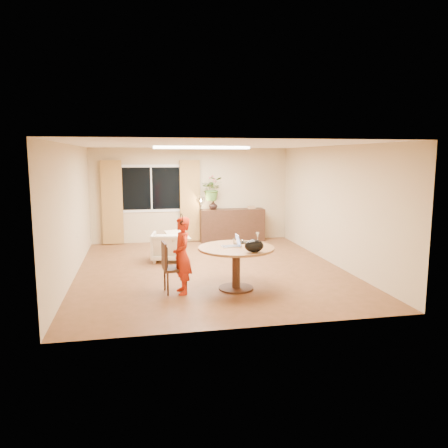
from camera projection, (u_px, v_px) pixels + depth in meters
name	position (u px, v px, depth m)	size (l,w,h in m)	color
floor	(211.00, 269.00, 9.24)	(6.50, 6.50, 0.00)	brown
ceiling	(210.00, 145.00, 8.84)	(6.50, 6.50, 0.00)	white
wall_back	(191.00, 195.00, 12.19)	(5.50, 5.50, 0.00)	tan
wall_left	(72.00, 212.00, 8.51)	(6.50, 6.50, 0.00)	tan
wall_right	(334.00, 206.00, 9.57)	(6.50, 6.50, 0.00)	tan
window	(151.00, 188.00, 11.93)	(1.70, 0.03, 1.30)	white
curtain_left	(112.00, 202.00, 11.71)	(0.55, 0.08, 2.25)	brown
curtain_right	(190.00, 201.00, 12.12)	(0.55, 0.08, 2.25)	brown
ceiling_panel	(202.00, 148.00, 10.01)	(2.20, 0.35, 0.05)	white
dining_table	(236.00, 256.00, 7.78)	(1.36, 1.36, 0.77)	brown
dining_chair	(175.00, 267.00, 7.62)	(0.43, 0.40, 0.90)	#301D10
child	(182.00, 255.00, 7.54)	(0.32, 0.49, 1.34)	red
laptop	(230.00, 241.00, 7.77)	(0.33, 0.22, 0.22)	#B7B7BC
tumbler	(235.00, 241.00, 8.03)	(0.07, 0.07, 0.11)	white
wine_glass	(258.00, 238.00, 8.06)	(0.07, 0.07, 0.21)	white
pot_lid	(243.00, 242.00, 8.14)	(0.23, 0.23, 0.04)	white
handbag	(254.00, 246.00, 7.30)	(0.33, 0.19, 0.22)	black
armchair	(168.00, 246.00, 9.98)	(0.70, 0.72, 0.66)	beige
throw	(177.00, 232.00, 9.91)	(0.45, 0.55, 0.03)	beige
sideboard	(232.00, 225.00, 12.31)	(1.81, 0.44, 0.91)	#301D10
vase	(213.00, 205.00, 12.11)	(0.24, 0.24, 0.25)	black
bouquet	(212.00, 189.00, 12.04)	(0.59, 0.51, 0.66)	#265C22
book_stack	(251.00, 207.00, 12.34)	(0.20, 0.15, 0.08)	#97734C
desk_lamp	(201.00, 204.00, 11.99)	(0.15, 0.15, 0.35)	black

